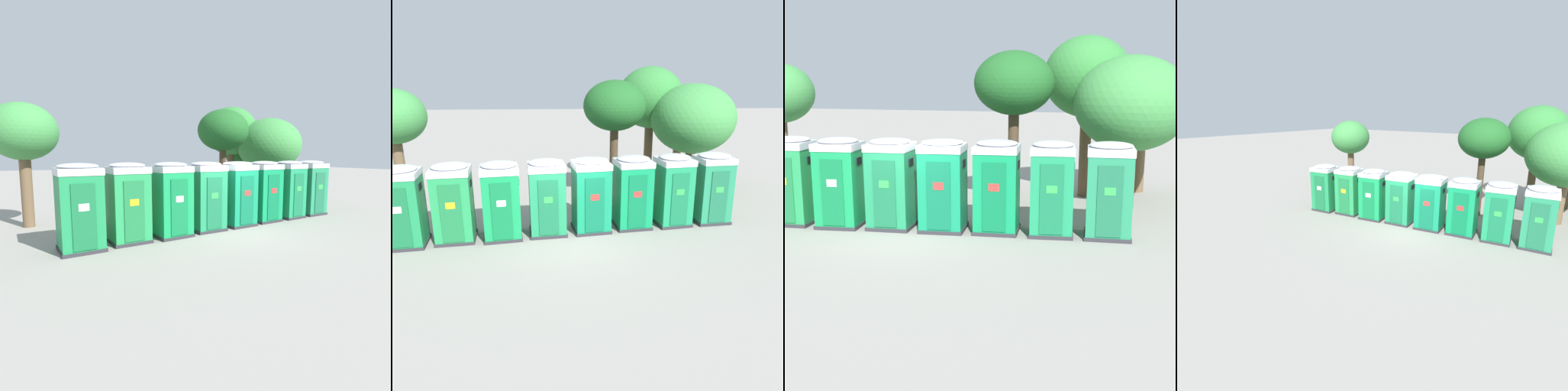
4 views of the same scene
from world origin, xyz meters
The scene contains 12 objects.
ground_plane centered at (0.00, 0.00, 0.00)m, with size 120.00×120.00×0.00m, color gray.
portapotty_1 centered at (-3.78, 0.15, 1.28)m, with size 1.35×1.33×2.54m.
portapotty_2 centered at (-2.29, 0.26, 1.28)m, with size 1.38×1.37×2.54m.
portapotty_3 centered at (-0.82, 0.52, 1.28)m, with size 1.34×1.32×2.54m.
portapotty_4 centered at (0.66, 0.69, 1.28)m, with size 1.38×1.36×2.54m.
portapotty_5 centered at (2.13, 0.94, 1.28)m, with size 1.34×1.34×2.54m.
portapotty_6 centered at (3.62, 1.10, 1.28)m, with size 1.34×1.36×2.54m.
portapotty_7 centered at (5.10, 1.28, 1.28)m, with size 1.32×1.31×2.54m.
street_tree_0 centered at (3.90, 6.43, 4.17)m, with size 3.04×3.04×5.63m.
street_tree_1 centered at (5.47, 4.87, 3.36)m, with size 3.64×3.64×4.89m.
street_tree_3 centered at (5.76, 7.80, 3.13)m, with size 2.65×2.65×4.47m.
street_tree_4 centered at (1.87, 3.93, 3.95)m, with size 2.53×2.53×5.03m.
Camera 3 is at (5.91, -13.11, 4.07)m, focal length 50.00 mm.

